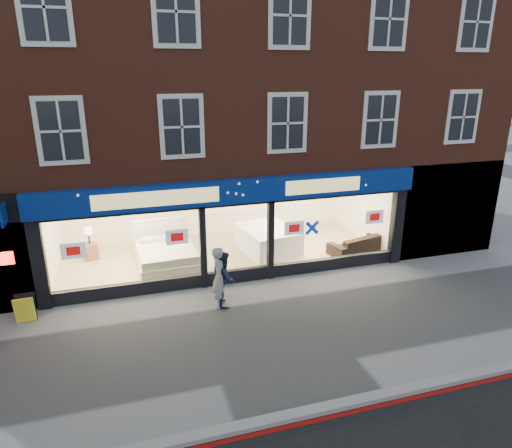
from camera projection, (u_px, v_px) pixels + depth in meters
name	position (u px, v px, depth m)	size (l,w,h in m)	color
ground	(269.00, 333.00, 11.39)	(120.00, 120.00, 0.00)	gray
kerb_line	(321.00, 419.00, 8.58)	(60.00, 0.10, 0.01)	#8C0A07
kerb_stone	(317.00, 410.00, 8.74)	(60.00, 0.25, 0.12)	gray
showroom_floor	(222.00, 254.00, 16.13)	(11.00, 4.50, 0.10)	tan
building	(206.00, 56.00, 15.51)	(19.00, 8.26, 10.30)	brown
display_bed	(166.00, 255.00, 15.00)	(2.00, 2.38, 1.30)	beige
bedside_table	(91.00, 251.00, 15.52)	(0.45, 0.45, 0.55)	brown
mattress_stack	(267.00, 239.00, 16.18)	(2.04, 2.41, 0.85)	white
sofa	(357.00, 244.00, 16.11)	(2.13, 0.83, 0.62)	black
a_board	(25.00, 309.00, 11.79)	(0.49, 0.32, 0.76)	yellow
pedestrian_grey	(220.00, 277.00, 12.42)	(0.64, 0.42, 1.75)	#999CA0
pedestrian_blue	(224.00, 278.00, 12.55)	(0.77, 0.60, 1.58)	#162340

